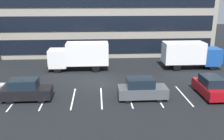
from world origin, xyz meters
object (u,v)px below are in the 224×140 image
box_truck_blue (190,54)px  suv_black (26,90)px  box_truck_white (80,55)px  suv_maroon (210,87)px  suv_charcoal (142,89)px

box_truck_blue → suv_black: box_truck_blue is taller
box_truck_white → box_truck_blue: bearing=-0.6°
box_truck_white → suv_maroon: box_truck_white is taller
box_truck_white → suv_maroon: bearing=-36.8°
box_truck_blue → suv_charcoal: 13.46m
box_truck_blue → suv_maroon: bearing=-98.8°
suv_charcoal → suv_maroon: suv_charcoal is taller
box_truck_white → suv_maroon: (13.58, -10.17, -1.08)m
box_truck_white → suv_black: 11.11m
box_truck_white → suv_charcoal: box_truck_white is taller
suv_maroon → suv_charcoal: bearing=-177.2°
box_truck_white → suv_charcoal: 12.46m
suv_charcoal → suv_black: suv_charcoal is taller
suv_black → suv_maroon: (18.15, -0.11, -0.00)m
box_truck_white → box_truck_blue: size_ratio=1.02×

